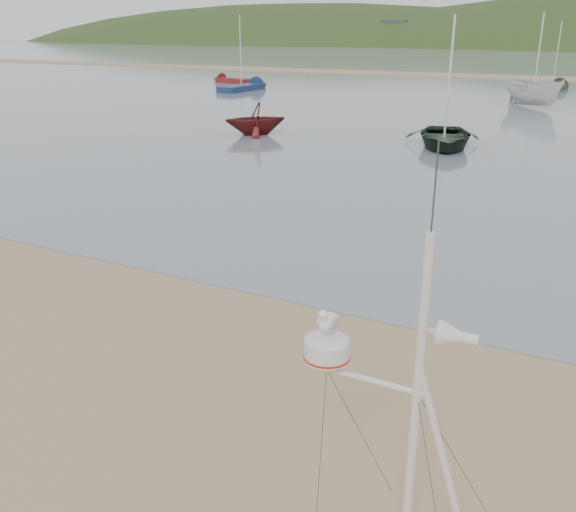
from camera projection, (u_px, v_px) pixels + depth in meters
The scene contains 9 objects.
ground at pixel (161, 401), 9.13m from camera, with size 560.00×560.00×0.00m, color #917253.
sandbar at pixel (566, 79), 67.13m from camera, with size 560.00×7.00×0.07m, color #917253.
mast_rig at pixel (403, 484), 5.92m from camera, with size 1.96×2.10×4.43m.
boat_dark at pixel (448, 93), 27.59m from camera, with size 3.54×1.03×4.95m, color black.
boat_red at pixel (255, 104), 31.39m from camera, with size 2.71×1.65×3.14m, color maroon.
boat_white at pixel (537, 68), 42.22m from camera, with size 1.99×2.05×5.30m, color silver.
sailboat_blue_near at pixel (253, 86), 56.10m from camera, with size 1.97×7.06×6.96m.
dinghy_red_far at pixel (226, 80), 63.25m from camera, with size 5.72×2.90×1.35m.
sailboat_dark_mid at pixel (557, 87), 55.70m from camera, with size 2.62×6.60×6.41m.
Camera 1 is at (5.32, -6.01, 5.22)m, focal length 38.00 mm.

